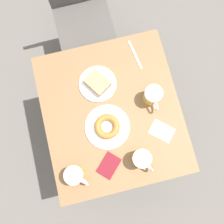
# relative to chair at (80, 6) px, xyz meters

# --- Properties ---
(ground_plane) EXTENTS (8.00, 8.00, 0.00)m
(ground_plane) POSITION_rel_chair_xyz_m (0.03, -0.82, -0.55)
(ground_plane) COLOR #666059
(table) EXTENTS (0.77, 0.85, 0.75)m
(table) POSITION_rel_chair_xyz_m (0.03, -0.82, 0.13)
(table) COLOR olive
(table) RESTS_ON ground_plane
(chair) EXTENTS (0.40, 0.40, 0.90)m
(chair) POSITION_rel_chair_xyz_m (0.00, 0.00, 0.00)
(chair) COLOR #514C47
(chair) RESTS_ON ground_plane
(plate_with_cake) EXTENTS (0.21, 0.21, 0.05)m
(plate_with_cake) POSITION_rel_chair_xyz_m (-0.01, -0.64, 0.22)
(plate_with_cake) COLOR white
(plate_with_cake) RESTS_ON table
(plate_with_donut) EXTENTS (0.25, 0.25, 0.05)m
(plate_with_donut) POSITION_rel_chair_xyz_m (-0.02, -0.89, 0.22)
(plate_with_donut) COLOR white
(plate_with_donut) RESTS_ON table
(beer_mug_left) EXTENTS (0.10, 0.14, 0.11)m
(beer_mug_left) POSITION_rel_chair_xyz_m (0.26, -0.79, 0.26)
(beer_mug_left) COLOR gold
(beer_mug_left) RESTS_ON table
(beer_mug_center) EXTENTS (0.10, 0.13, 0.11)m
(beer_mug_center) POSITION_rel_chair_xyz_m (0.12, -1.10, 0.26)
(beer_mug_center) COLOR gold
(beer_mug_center) RESTS_ON table
(beer_mug_right) EXTENTS (0.11, 0.12, 0.11)m
(beer_mug_right) POSITION_rel_chair_xyz_m (-0.24, -1.10, 0.26)
(beer_mug_right) COLOR gold
(beer_mug_right) RESTS_ON table
(napkin_folded) EXTENTS (0.15, 0.15, 0.00)m
(napkin_folded) POSITION_rel_chair_xyz_m (0.27, -0.99, 0.21)
(napkin_folded) COLOR white
(napkin_folded) RESTS_ON table
(fork) EXTENTS (0.04, 0.19, 0.00)m
(fork) POSITION_rel_chair_xyz_m (0.24, -0.52, 0.21)
(fork) COLOR silver
(fork) RESTS_ON table
(passport_near_edge) EXTENTS (0.15, 0.15, 0.01)m
(passport_near_edge) POSITION_rel_chair_xyz_m (-0.06, -1.10, 0.21)
(passport_near_edge) COLOR maroon
(passport_near_edge) RESTS_ON table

